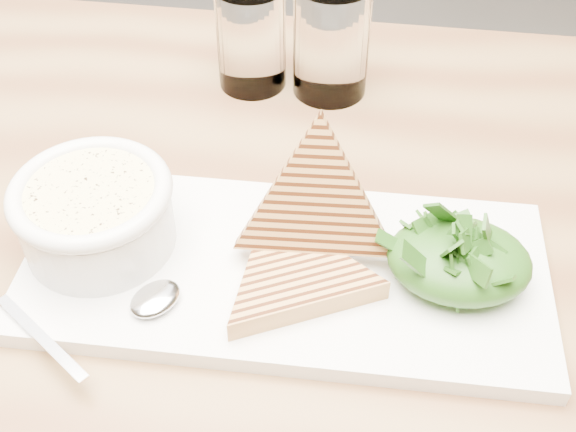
# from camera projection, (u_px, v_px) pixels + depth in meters

# --- Properties ---
(table_top) EXTENTS (1.31, 0.88, 0.04)m
(table_top) POSITION_uv_depth(u_px,v_px,m) (150.00, 291.00, 0.60)
(table_top) COLOR olive
(table_top) RESTS_ON ground
(platter) EXTENTS (0.42, 0.19, 0.02)m
(platter) POSITION_uv_depth(u_px,v_px,m) (285.00, 270.00, 0.58)
(platter) COLOR white
(platter) RESTS_ON table_top
(soup_bowl) EXTENTS (0.12, 0.12, 0.05)m
(soup_bowl) POSITION_uv_depth(u_px,v_px,m) (97.00, 220.00, 0.58)
(soup_bowl) COLOR white
(soup_bowl) RESTS_ON platter
(soup) EXTENTS (0.10, 0.10, 0.01)m
(soup) POSITION_uv_depth(u_px,v_px,m) (90.00, 194.00, 0.56)
(soup) COLOR #FCEA9E
(soup) RESTS_ON soup_bowl
(bowl_rim) EXTENTS (0.13, 0.13, 0.01)m
(bowl_rim) POSITION_uv_depth(u_px,v_px,m) (90.00, 192.00, 0.55)
(bowl_rim) COLOR white
(bowl_rim) RESTS_ON soup_bowl
(sandwich_flat) EXTENTS (0.20, 0.20, 0.02)m
(sandwich_flat) POSITION_uv_depth(u_px,v_px,m) (295.00, 276.00, 0.55)
(sandwich_flat) COLOR #B98246
(sandwich_flat) RESTS_ON platter
(sandwich_lean) EXTENTS (0.15, 0.14, 0.17)m
(sandwich_lean) POSITION_uv_depth(u_px,v_px,m) (316.00, 205.00, 0.55)
(sandwich_lean) COLOR #B98246
(sandwich_lean) RESTS_ON sandwich_flat
(salad_base) EXTENTS (0.11, 0.09, 0.04)m
(salad_base) POSITION_uv_depth(u_px,v_px,m) (459.00, 260.00, 0.55)
(salad_base) COLOR #174810
(salad_base) RESTS_ON platter
(arugula_pile) EXTENTS (0.11, 0.10, 0.05)m
(arugula_pile) POSITION_uv_depth(u_px,v_px,m) (460.00, 255.00, 0.55)
(arugula_pile) COLOR #294D16
(arugula_pile) RESTS_ON platter
(spoon_bowl) EXTENTS (0.05, 0.05, 0.01)m
(spoon_bowl) POSITION_uv_depth(u_px,v_px,m) (155.00, 299.00, 0.54)
(spoon_bowl) COLOR silver
(spoon_bowl) RESTS_ON platter
(spoon_handle) EXTENTS (0.09, 0.07, 0.00)m
(spoon_handle) POSITION_uv_depth(u_px,v_px,m) (41.00, 337.00, 0.52)
(spoon_handle) COLOR silver
(spoon_handle) RESTS_ON platter
(glass_near) EXTENTS (0.07, 0.07, 0.11)m
(glass_near) POSITION_uv_depth(u_px,v_px,m) (251.00, 37.00, 0.75)
(glass_near) COLOR white
(glass_near) RESTS_ON table_top
(glass_far) EXTENTS (0.08, 0.08, 0.12)m
(glass_far) POSITION_uv_depth(u_px,v_px,m) (331.00, 40.00, 0.73)
(glass_far) COLOR white
(glass_far) RESTS_ON table_top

